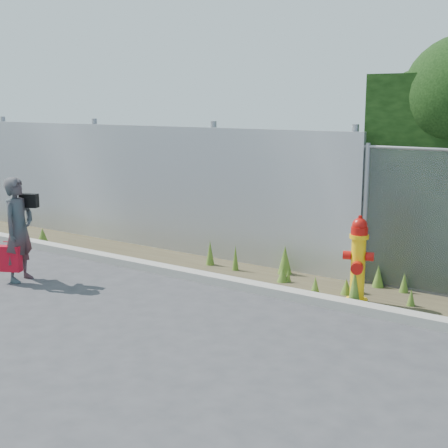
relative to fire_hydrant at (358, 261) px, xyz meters
name	(u,v)px	position (x,y,z in m)	size (l,w,h in m)	color
ground	(177,330)	(-1.34, -2.10, -0.57)	(80.00, 80.00, 0.00)	#363638
curb	(258,288)	(-1.34, -0.30, -0.51)	(16.00, 0.22, 0.12)	gray
weed_strip	(358,286)	(-0.14, 0.38, -0.46)	(16.00, 1.34, 0.54)	#403724
corrugated_fence	(141,186)	(-4.58, 0.90, 0.53)	(8.50, 0.21, 2.30)	#B0B2B7
fire_hydrant	(358,261)	(0.00, 0.00, 0.00)	(0.40, 0.35, 1.18)	yellow
woman	(19,230)	(-4.53, -1.82, 0.20)	(0.56, 0.37, 1.54)	#0E5D5D
red_tote_bag	(10,259)	(-4.57, -1.98, -0.21)	(0.34, 0.13, 0.45)	#AC091E
black_shoulder_bag	(29,201)	(-4.50, -1.63, 0.61)	(0.27, 0.11, 0.20)	black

